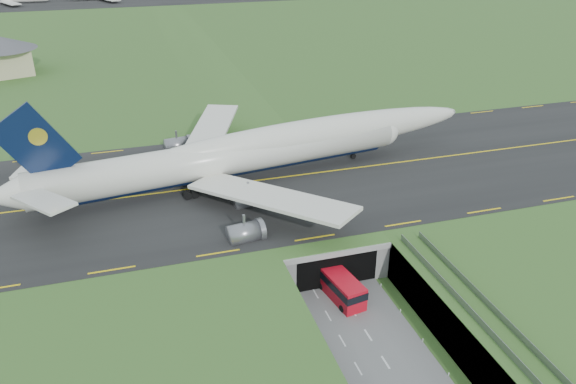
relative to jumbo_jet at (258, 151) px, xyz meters
name	(u,v)px	position (x,y,z in m)	size (l,w,h in m)	color
ground	(359,322)	(4.61, -34.46, -11.06)	(900.00, 900.00, 0.00)	#345421
airfield_deck	(360,303)	(4.61, -34.46, -8.06)	(800.00, 800.00, 6.00)	gray
trench_road	(384,360)	(4.61, -41.96, -10.96)	(12.00, 75.00, 0.20)	slate
taxiway	(286,177)	(4.61, -1.46, -4.97)	(800.00, 44.00, 0.18)	black
tunnel_portal	(317,236)	(4.61, -17.75, -7.72)	(17.00, 22.30, 6.00)	gray
guideway	(535,377)	(15.61, -53.57, -5.73)	(3.00, 53.00, 7.05)	#A8A8A3
jumbo_jet	(258,151)	(0.00, 0.00, 0.00)	(86.22, 56.47, 18.86)	silver
shuttle_tram	(341,287)	(4.18, -29.08, -9.17)	(4.60, 8.93, 3.45)	red
service_building	(0,52)	(-52.79, 89.06, 1.46)	(25.39, 25.39, 11.00)	#BCB488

